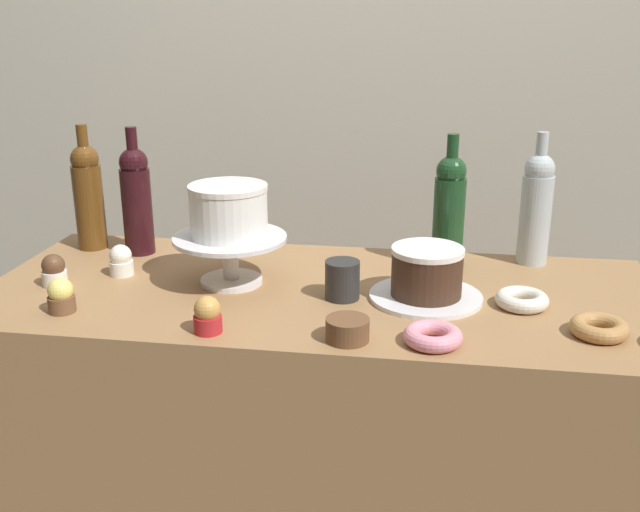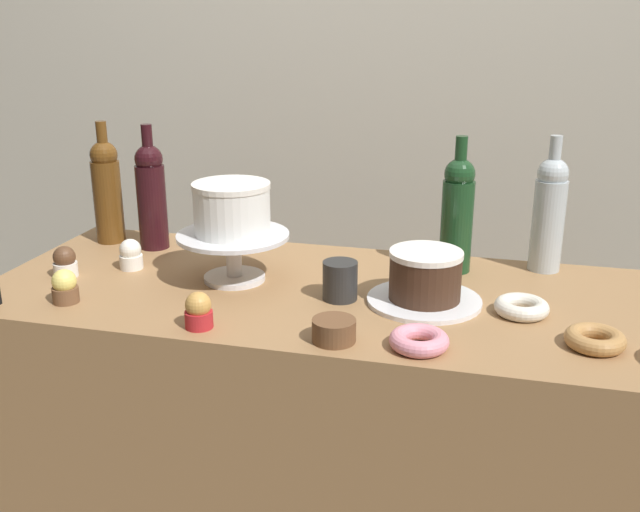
# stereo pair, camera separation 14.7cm
# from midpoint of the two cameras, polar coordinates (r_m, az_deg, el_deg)

# --- Properties ---
(back_wall) EXTENTS (6.00, 0.05, 2.60)m
(back_wall) POSITION_cam_midpoint_polar(r_m,az_deg,el_deg) (2.41, 7.24, 13.38)
(back_wall) COLOR #BCB7A8
(back_wall) RESTS_ON ground_plane
(display_counter) EXTENTS (1.52, 0.64, 0.92)m
(display_counter) POSITION_cam_midpoint_polar(r_m,az_deg,el_deg) (1.85, 2.37, -16.14)
(display_counter) COLOR #997047
(display_counter) RESTS_ON ground_plane
(cake_stand_pedestal) EXTENTS (0.26, 0.26, 0.11)m
(cake_stand_pedestal) POSITION_cam_midpoint_polar(r_m,az_deg,el_deg) (1.67, -4.33, 0.59)
(cake_stand_pedestal) COLOR silver
(cake_stand_pedestal) RESTS_ON display_counter
(white_layer_cake) EXTENTS (0.18, 0.18, 0.12)m
(white_layer_cake) POSITION_cam_midpoint_polar(r_m,az_deg,el_deg) (1.64, -4.41, 3.73)
(white_layer_cake) COLOR white
(white_layer_cake) RESTS_ON cake_stand_pedestal
(silver_serving_platter) EXTENTS (0.25, 0.25, 0.01)m
(silver_serving_platter) POSITION_cam_midpoint_polar(r_m,az_deg,el_deg) (1.58, 10.85, -3.51)
(silver_serving_platter) COLOR white
(silver_serving_platter) RESTS_ON display_counter
(chocolate_round_cake) EXTENTS (0.16, 0.16, 0.11)m
(chocolate_round_cake) POSITION_cam_midpoint_polar(r_m,az_deg,el_deg) (1.56, 10.98, -1.51)
(chocolate_round_cake) COLOR #3D2619
(chocolate_round_cake) RESTS_ON silver_serving_platter
(wine_bottle_clear) EXTENTS (0.08, 0.08, 0.33)m
(wine_bottle_clear) POSITION_cam_midpoint_polar(r_m,az_deg,el_deg) (1.82, 19.83, 3.25)
(wine_bottle_clear) COLOR #B2BCC1
(wine_bottle_clear) RESTS_ON display_counter
(wine_bottle_green) EXTENTS (0.08, 0.08, 0.33)m
(wine_bottle_green) POSITION_cam_midpoint_polar(r_m,az_deg,el_deg) (1.75, 13.15, 3.31)
(wine_bottle_green) COLOR #193D1E
(wine_bottle_green) RESTS_ON display_counter
(wine_bottle_dark_red) EXTENTS (0.08, 0.08, 0.33)m
(wine_bottle_dark_red) POSITION_cam_midpoint_polar(r_m,az_deg,el_deg) (1.92, -11.02, 4.76)
(wine_bottle_dark_red) COLOR black
(wine_bottle_dark_red) RESTS_ON display_counter
(wine_bottle_amber) EXTENTS (0.08, 0.08, 0.33)m
(wine_bottle_amber) POSITION_cam_midpoint_polar(r_m,az_deg,el_deg) (2.00, -14.42, 5.07)
(wine_bottle_amber) COLOR #5B3814
(wine_bottle_amber) RESTS_ON display_counter
(cupcake_vanilla) EXTENTS (0.06, 0.06, 0.07)m
(cupcake_vanilla) POSITION_cam_midpoint_polar(r_m,az_deg,el_deg) (1.79, -12.43, 0.06)
(cupcake_vanilla) COLOR white
(cupcake_vanilla) RESTS_ON display_counter
(cupcake_lemon) EXTENTS (0.06, 0.06, 0.07)m
(cupcake_lemon) POSITION_cam_midpoint_polar(r_m,az_deg,el_deg) (1.62, -17.04, -2.39)
(cupcake_lemon) COLOR brown
(cupcake_lemon) RESTS_ON display_counter
(cupcake_caramel) EXTENTS (0.06, 0.06, 0.07)m
(cupcake_caramel) POSITION_cam_midpoint_polar(r_m,az_deg,el_deg) (1.44, -6.66, -4.38)
(cupcake_caramel) COLOR red
(cupcake_caramel) RESTS_ON display_counter
(cupcake_chocolate) EXTENTS (0.06, 0.06, 0.07)m
(cupcake_chocolate) POSITION_cam_midpoint_polar(r_m,az_deg,el_deg) (1.78, -17.24, -0.52)
(cupcake_chocolate) COLOR white
(cupcake_chocolate) RESTS_ON display_counter
(donut_maple) EXTENTS (0.11, 0.11, 0.03)m
(donut_maple) POSITION_cam_midpoint_polar(r_m,az_deg,el_deg) (1.47, 23.58, -6.09)
(donut_maple) COLOR #B27F47
(donut_maple) RESTS_ON display_counter
(donut_pink) EXTENTS (0.11, 0.11, 0.03)m
(donut_pink) POSITION_cam_midpoint_polar(r_m,az_deg,el_deg) (1.37, 10.89, -6.61)
(donut_pink) COLOR pink
(donut_pink) RESTS_ON display_counter
(donut_sugar) EXTENTS (0.11, 0.11, 0.03)m
(donut_sugar) POSITION_cam_midpoint_polar(r_m,az_deg,el_deg) (1.57, 18.21, -3.90)
(donut_sugar) COLOR silver
(donut_sugar) RESTS_ON display_counter
(cookie_stack) EXTENTS (0.08, 0.08, 0.04)m
(cookie_stack) POSITION_cam_midpoint_polar(r_m,az_deg,el_deg) (1.38, 4.19, -5.91)
(cookie_stack) COLOR brown
(cookie_stack) RESTS_ON display_counter
(coffee_cup_ceramic) EXTENTS (0.08, 0.08, 0.09)m
(coffee_cup_ceramic) POSITION_cam_midpoint_polar(r_m,az_deg,el_deg) (1.57, 4.29, -1.98)
(coffee_cup_ceramic) COLOR #282828
(coffee_cup_ceramic) RESTS_ON display_counter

